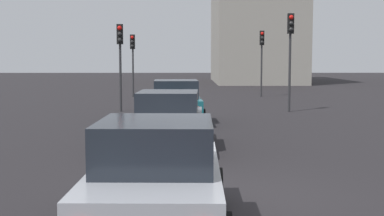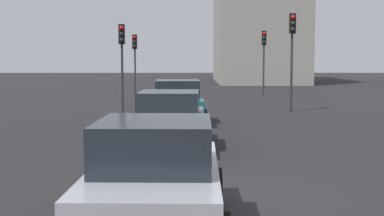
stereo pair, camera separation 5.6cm
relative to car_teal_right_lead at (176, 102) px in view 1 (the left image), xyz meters
name	(u,v)px [view 1 (the left image)]	position (x,y,z in m)	size (l,w,h in m)	color
ground_plane	(241,205)	(-10.88, -1.36, -0.87)	(160.00, 160.00, 0.20)	black
car_teal_right_lead	(176,102)	(0.00, 0.00, 0.00)	(4.10, 2.16, 1.62)	#19606B
car_grey_right_second	(169,121)	(-5.67, 0.08, -0.03)	(4.35, 2.11, 1.56)	slate
car_silver_right_third	(157,178)	(-12.58, 0.01, -0.01)	(4.08, 2.02, 1.60)	#A8AAB2
traffic_light_near_left	(120,49)	(4.14, 2.61, 2.09)	(0.32, 0.29, 3.97)	#2D2D30
traffic_light_near_right	(290,42)	(3.95, -5.08, 2.40)	(0.32, 0.28, 4.44)	#2D2D30
traffic_light_far_left	(133,52)	(13.23, 2.98, 2.05)	(0.33, 0.30, 3.91)	#2D2D30
traffic_light_far_right	(262,49)	(13.38, -5.14, 2.22)	(0.32, 0.29, 4.16)	#2D2D30
building_facade_left	(255,14)	(34.31, -7.36, 6.13)	(15.27, 8.26, 13.81)	gray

